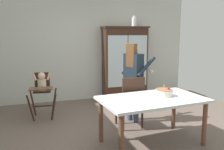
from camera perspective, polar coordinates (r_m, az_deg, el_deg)
ground_plane at (r=4.26m, az=3.25°, el=-14.25°), size 6.24×6.24×0.00m
wall_back at (r=6.42m, az=-5.16°, el=6.32°), size 5.32×0.06×2.70m
china_cabinet at (r=6.46m, az=2.98°, el=2.83°), size 1.19×0.48×1.90m
ceramic_vase at (r=6.51m, az=5.18°, el=12.22°), size 0.13×0.13×0.27m
high_chair_with_toddler at (r=5.17m, az=-15.94°, el=-2.64°), size 0.63×0.72×0.95m
adult_person at (r=4.76m, az=5.04°, el=0.50°), size 0.64×0.63×1.53m
dining_table at (r=3.87m, az=9.34°, el=-6.57°), size 1.67×1.08×0.74m
birthday_cake at (r=4.00m, az=11.94°, el=-3.99°), size 0.28×0.28×0.19m
dining_chair_far_side at (r=4.47m, az=4.49°, el=-5.52°), size 0.45×0.45×0.96m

